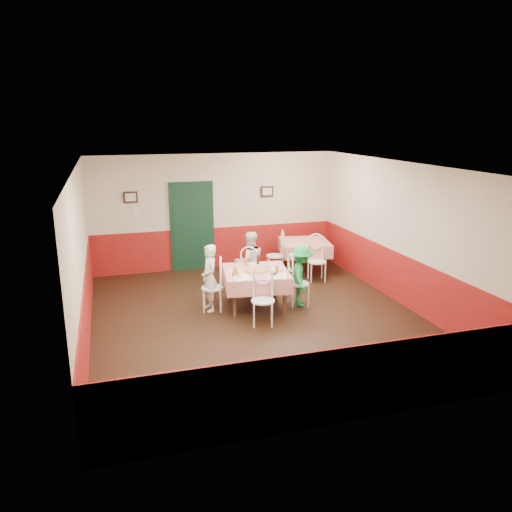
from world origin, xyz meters
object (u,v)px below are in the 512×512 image
object	(u,v)px
chair_right	(299,284)
glass_c	(246,262)
wallet	(273,274)
diner_left	(209,278)
chair_near	(263,301)
chair_second_b	(317,262)
glass_b	(277,269)
second_table	(304,257)
chair_far	(250,273)
chair_left	(212,288)
diner_right	(301,276)
pizza	(257,270)
beer_bottle	(258,259)
main_table	(256,289)
diner_far	(250,262)
glass_a	(235,271)
chair_second_a	(275,256)

from	to	relation	value
chair_right	glass_c	bearing A→B (deg)	65.61
wallet	diner_left	distance (m)	1.23
chair_near	wallet	world-z (taller)	chair_near
chair_second_b	glass_b	world-z (taller)	chair_second_b
second_table	chair_far	distance (m)	2.04
chair_left	diner_right	world-z (taller)	diner_right
pizza	chair_left	bearing A→B (deg)	169.94
beer_bottle	diner_right	distance (m)	0.94
chair_second_b	glass_c	distance (m)	2.10
pizza	glass_b	xyz separation A→B (m)	(0.33, -0.24, 0.05)
second_table	chair_right	bearing A→B (deg)	-115.01
chair_right	chair_far	bearing A→B (deg)	42.51
main_table	chair_far	size ratio (longest dim) A/B	1.36
chair_second_b	diner_far	distance (m)	1.73
chair_left	glass_a	world-z (taller)	glass_a
main_table	diner_far	world-z (taller)	diner_far
chair_far	glass_a	xyz separation A→B (m)	(-0.58, -1.02, 0.38)
chair_far	chair_near	distance (m)	1.70
glass_a	main_table	bearing A→B (deg)	21.85
glass_b	chair_second_a	bearing A→B (deg)	71.83
diner_far	second_table	bearing A→B (deg)	-149.64
second_table	chair_right	distance (m)	2.31
diner_right	beer_bottle	bearing A→B (deg)	73.41
glass_c	wallet	bearing A→B (deg)	-66.64
pizza	beer_bottle	xyz separation A→B (m)	(0.15, 0.41, 0.10)
glass_c	chair_near	bearing A→B (deg)	-91.78
chair_far	diner_right	world-z (taller)	diner_right
wallet	diner_far	world-z (taller)	diner_far
chair_right	glass_a	distance (m)	1.35
main_table	second_table	xyz separation A→B (m)	(1.82, 1.97, 0.00)
chair_far	pizza	world-z (taller)	chair_far
wallet	diner_right	size ratio (longest dim) A/B	0.09
chair_second_b	wallet	size ratio (longest dim) A/B	8.18
beer_bottle	chair_right	bearing A→B (deg)	-36.24
pizza	glass_b	bearing A→B (deg)	-35.68
chair_second_a	chair_second_b	distance (m)	1.06
second_table	diner_far	xyz separation A→B (m)	(-1.69, -1.08, 0.29)
chair_right	diner_left	xyz separation A→B (m)	(-1.73, 0.25, 0.20)
chair_second_b	glass_a	bearing A→B (deg)	-137.59
glass_b	glass_c	size ratio (longest dim) A/B	1.04
chair_left	glass_b	bearing A→B (deg)	86.50
chair_second_b	diner_right	world-z (taller)	diner_right
chair_near	diner_far	bearing A→B (deg)	98.27
main_table	chair_far	xyz separation A→B (m)	(0.12, 0.84, 0.08)
main_table	second_table	bearing A→B (deg)	47.30
chair_far	glass_a	world-z (taller)	glass_a
chair_near	diner_right	world-z (taller)	diner_right
chair_right	chair_second_a	xyz separation A→B (m)	(0.23, 2.09, 0.00)
chair_near	diner_right	xyz separation A→B (m)	(1.01, 0.71, 0.15)
wallet	chair_right	bearing A→B (deg)	27.92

